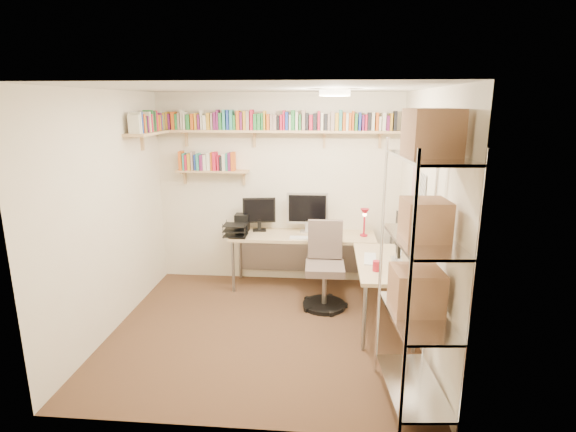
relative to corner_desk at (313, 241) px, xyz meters
name	(u,v)px	position (x,y,z in m)	size (l,w,h in m)	color
ground	(264,330)	(-0.48, -0.97, -0.71)	(3.20, 3.20, 0.00)	#4A371F
room_shell	(262,188)	(-0.48, -0.97, 0.84)	(3.24, 3.04, 2.52)	beige
wall_shelves	(243,131)	(-0.90, 0.33, 1.31)	(3.12, 1.09, 0.80)	tan
corner_desk	(313,241)	(0.00, 0.00, 0.00)	(2.21, 1.87, 1.24)	#D9B48D
office_chair	(325,271)	(0.16, -0.29, -0.28)	(0.53, 0.55, 1.02)	black
wire_rack	(423,233)	(0.87, -2.04, 0.72)	(0.52, 0.95, 2.33)	silver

